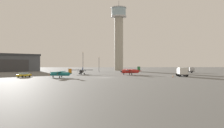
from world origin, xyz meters
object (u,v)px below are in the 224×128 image
(airplane_teal, at_px, (60,73))
(traffic_cone_near_right, at_px, (31,75))
(light_post_east, at_px, (83,60))
(truck_flatbed_silver, at_px, (189,70))
(airplane_black, at_px, (82,71))
(traffic_cone_mid_apron, at_px, (49,75))
(car_yellow, at_px, (24,75))
(control_tower, at_px, (119,33))
(traffic_cone_near_left, at_px, (173,76))
(airplane_red, at_px, (130,71))
(light_post_west, at_px, (99,63))
(truck_box_white, at_px, (182,71))

(airplane_teal, bearing_deg, traffic_cone_near_right, -37.42)
(light_post_east, bearing_deg, truck_flatbed_silver, -9.38)
(airplane_black, xyz_separation_m, traffic_cone_mid_apron, (-10.57, -9.31, -0.92))
(car_yellow, bearing_deg, traffic_cone_mid_apron, -10.39)
(car_yellow, bearing_deg, traffic_cone_near_right, 25.96)
(control_tower, distance_m, traffic_cone_near_left, 76.14)
(airplane_red, relative_size, traffic_cone_near_left, 14.52)
(airplane_black, xyz_separation_m, traffic_cone_near_left, (28.27, -22.27, -0.85))
(light_post_west, relative_size, light_post_east, 0.77)
(light_post_east, distance_m, traffic_cone_near_left, 51.41)
(airplane_teal, bearing_deg, airplane_black, -94.02)
(airplane_teal, xyz_separation_m, traffic_cone_near_left, (33.25, -1.08, -0.87))
(car_yellow, height_order, traffic_cone_near_left, car_yellow)
(airplane_red, bearing_deg, light_post_west, -83.68)
(truck_box_white, bearing_deg, traffic_cone_near_right, 90.14)
(truck_flatbed_silver, xyz_separation_m, truck_box_white, (-14.19, -29.71, 0.42))
(airplane_red, height_order, airplane_teal, airplane_red)
(traffic_cone_near_right, bearing_deg, traffic_cone_mid_apron, -3.55)
(airplane_red, relative_size, truck_flatbed_silver, 1.37)
(airplane_red, bearing_deg, car_yellow, 6.52)
(airplane_black, bearing_deg, truck_box_white, 65.23)
(car_yellow, bearing_deg, traffic_cone_near_left, -70.27)
(control_tower, bearing_deg, traffic_cone_near_left, -82.90)
(airplane_teal, bearing_deg, airplane_red, -136.50)
(control_tower, bearing_deg, airplane_black, -111.06)
(airplane_black, height_order, light_post_west, light_post_west)
(traffic_cone_near_left, bearing_deg, light_post_west, 113.49)
(control_tower, height_order, traffic_cone_mid_apron, control_tower)
(traffic_cone_near_right, distance_m, traffic_cone_mid_apron, 5.98)
(light_post_east, bearing_deg, light_post_west, 41.29)
(light_post_west, bearing_deg, control_tower, 62.38)
(traffic_cone_near_left, xyz_separation_m, traffic_cone_mid_apron, (-38.84, 12.96, -0.07))
(control_tower, height_order, traffic_cone_near_left, control_tower)
(airplane_red, height_order, light_post_west, light_post_west)
(airplane_red, bearing_deg, control_tower, -103.83)
(truck_box_white, height_order, traffic_cone_near_left, truck_box_white)
(truck_flatbed_silver, xyz_separation_m, car_yellow, (-63.55, -29.53, -0.46))
(control_tower, relative_size, traffic_cone_mid_apron, 74.09)
(light_post_west, distance_m, traffic_cone_mid_apron, 40.24)
(control_tower, distance_m, car_yellow, 79.40)
(truck_box_white, xyz_separation_m, traffic_cone_mid_apron, (-43.40, 8.30, -1.34))
(airplane_black, relative_size, light_post_east, 0.91)
(truck_flatbed_silver, height_order, light_post_west, light_post_west)
(car_yellow, height_order, traffic_cone_near_right, car_yellow)
(airplane_red, xyz_separation_m, traffic_cone_mid_apron, (-28.55, -3.78, -1.13))
(car_yellow, relative_size, traffic_cone_near_right, 8.34)
(traffic_cone_mid_apron, bearing_deg, traffic_cone_near_left, -18.45)
(control_tower, bearing_deg, truck_flatbed_silver, -53.80)
(light_post_west, bearing_deg, truck_box_white, -59.74)
(car_yellow, bearing_deg, truck_box_white, -64.32)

